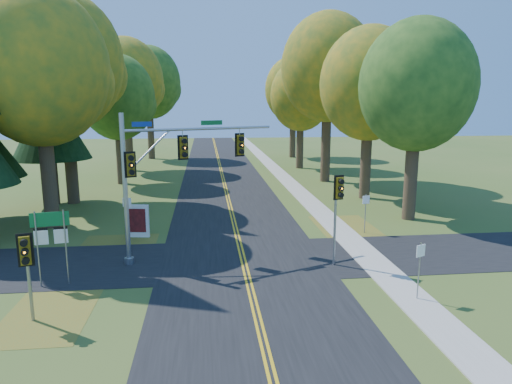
{
  "coord_description": "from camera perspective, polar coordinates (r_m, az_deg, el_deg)",
  "views": [
    {
      "loc": [
        -1.72,
        -19.18,
        7.56
      ],
      "look_at": [
        0.73,
        2.78,
        3.2
      ],
      "focal_mm": 32.0,
      "sensor_mm": 36.0,
      "label": 1
    }
  ],
  "objects": [
    {
      "name": "centerline_left",
      "position": [
        20.67,
        -1.45,
        -10.22
      ],
      "size": [
        0.1,
        160.0,
        0.01
      ],
      "primitive_type": "cube",
      "color": "gold",
      "rests_on": "road_main"
    },
    {
      "name": "ped_signal_pole",
      "position": [
        17.42,
        -26.8,
        -7.25
      ],
      "size": [
        0.5,
        0.6,
        3.25
      ],
      "rotation": [
        0.0,
        0.0,
        0.26
      ],
      "color": "gray",
      "rests_on": "ground"
    },
    {
      "name": "info_kiosk",
      "position": [
        26.76,
        -14.66,
        -3.54
      ],
      "size": [
        1.37,
        0.39,
        1.88
      ],
      "rotation": [
        0.0,
        0.0,
        -0.15
      ],
      "color": "white",
      "rests_on": "ground"
    },
    {
      "name": "east_signal_pole",
      "position": [
        21.1,
        10.21,
        -0.71
      ],
      "size": [
        0.49,
        0.58,
        4.33
      ],
      "rotation": [
        0.0,
        0.0,
        0.25
      ],
      "color": "#93969C",
      "rests_on": "ground"
    },
    {
      "name": "tree_w_a",
      "position": [
        30.13,
        -25.32,
        13.79
      ],
      "size": [
        8.0,
        8.0,
        14.15
      ],
      "color": "#38281C",
      "rests_on": "ground"
    },
    {
      "name": "route_sign_cluster",
      "position": [
        20.62,
        -24.28,
        -4.68
      ],
      "size": [
        1.5,
        0.31,
        3.24
      ],
      "rotation": [
        0.0,
        0.0,
        0.17
      ],
      "color": "gray",
      "rests_on": "ground"
    },
    {
      "name": "sidewalk_east",
      "position": [
        22.08,
        15.29,
        -9.2
      ],
      "size": [
        1.6,
        160.0,
        0.06
      ],
      "primitive_type": "cube",
      "color": "#9E998E",
      "rests_on": "ground"
    },
    {
      "name": "leaf_patch_w_far",
      "position": [
        18.77,
        -24.4,
        -13.63
      ],
      "size": [
        3.0,
        5.0,
        0.0
      ],
      "primitive_type": "cube",
      "color": "brown",
      "rests_on": "ground"
    },
    {
      "name": "reg_sign_e_north",
      "position": [
        27.31,
        13.55,
        -1.79
      ],
      "size": [
        0.44,
        0.1,
        2.31
      ],
      "rotation": [
        0.0,
        0.0,
        0.17
      ],
      "color": "gray",
      "rests_on": "ground"
    },
    {
      "name": "tree_e_a",
      "position": [
        30.97,
        19.52,
        12.33
      ],
      "size": [
        7.2,
        7.2,
        12.73
      ],
      "color": "#38281C",
      "rests_on": "ground"
    },
    {
      "name": "traffic_mast",
      "position": [
        22.13,
        -11.25,
        3.17
      ],
      "size": [
        7.32,
        3.25,
        7.1
      ],
      "rotation": [
        0.0,
        0.0,
        0.38
      ],
      "color": "#9B9EA4",
      "rests_on": "ground"
    },
    {
      "name": "tree_e_b",
      "position": [
        37.03,
        14.04,
        12.91
      ],
      "size": [
        7.6,
        7.6,
        13.33
      ],
      "color": "#38281C",
      "rests_on": "ground"
    },
    {
      "name": "tree_w_b",
      "position": [
        36.96,
        -22.83,
        14.67
      ],
      "size": [
        8.6,
        8.6,
        15.38
      ],
      "color": "#38281C",
      "rests_on": "ground"
    },
    {
      "name": "pine_c",
      "position": [
        37.0,
        -24.83,
        13.46
      ],
      "size": [
        5.6,
        5.6,
        20.56
      ],
      "color": "#38281C",
      "rests_on": "ground"
    },
    {
      "name": "reg_sign_e_south",
      "position": [
        18.73,
        19.8,
        -8.12
      ],
      "size": [
        0.42,
        0.21,
        2.32
      ],
      "rotation": [
        0.0,
        0.0,
        0.41
      ],
      "color": "gray",
      "rests_on": "ground"
    },
    {
      "name": "tree_w_d",
      "position": [
        53.08,
        -15.9,
        13.14
      ],
      "size": [
        8.2,
        8.2,
        14.56
      ],
      "color": "#38281C",
      "rests_on": "ground"
    },
    {
      "name": "centerline_right",
      "position": [
        20.69,
        -0.89,
        -10.2
      ],
      "size": [
        0.1,
        160.0,
        0.01
      ],
      "primitive_type": "cube",
      "color": "gold",
      "rests_on": "road_main"
    },
    {
      "name": "reg_sign_w",
      "position": [
        26.0,
        -15.77,
        -2.23
      ],
      "size": [
        0.47,
        0.16,
        2.52
      ],
      "rotation": [
        0.0,
        0.0,
        -0.26
      ],
      "color": "gray",
      "rests_on": "ground"
    },
    {
      "name": "tree_e_d",
      "position": [
        53.2,
        5.67,
        11.83
      ],
      "size": [
        7.0,
        7.0,
        12.32
      ],
      "color": "#38281C",
      "rests_on": "ground"
    },
    {
      "name": "tree_w_c",
      "position": [
        44.34,
        -16.85,
        11.19
      ],
      "size": [
        6.8,
        6.8,
        11.91
      ],
      "color": "#38281C",
      "rests_on": "ground"
    },
    {
      "name": "ground",
      "position": [
        20.69,
        -1.17,
        -10.28
      ],
      "size": [
        160.0,
        160.0,
        0.0
      ],
      "primitive_type": "plane",
      "color": "#39561E",
      "rests_on": "ground"
    },
    {
      "name": "leaf_patch_e",
      "position": [
        27.64,
        11.9,
        -4.95
      ],
      "size": [
        3.5,
        8.0,
        0.0
      ],
      "primitive_type": "cube",
      "color": "brown",
      "rests_on": "ground"
    },
    {
      "name": "tree_w_e",
      "position": [
        63.72,
        -13.2,
        13.13
      ],
      "size": [
        8.4,
        8.4,
        14.97
      ],
      "color": "#38281C",
      "rests_on": "ground"
    },
    {
      "name": "leaf_patch_w_near",
      "position": [
        24.84,
        -17.27,
        -7.06
      ],
      "size": [
        4.0,
        6.0,
        0.0
      ],
      "primitive_type": "cube",
      "color": "brown",
      "rests_on": "ground"
    },
    {
      "name": "tree_e_e",
      "position": [
        63.95,
        4.74,
        12.58
      ],
      "size": [
        7.8,
        7.8,
        13.74
      ],
      "color": "#38281C",
      "rests_on": "ground"
    },
    {
      "name": "tree_e_c",
      "position": [
        44.52,
        9.07,
        15.02
      ],
      "size": [
        8.8,
        8.8,
        15.79
      ],
      "color": "#38281C",
      "rests_on": "ground"
    },
    {
      "name": "road_cross",
      "position": [
        22.55,
        -1.63,
        -8.41
      ],
      "size": [
        60.0,
        6.0,
        0.02
      ],
      "primitive_type": "cube",
      "color": "black",
      "rests_on": "ground"
    },
    {
      "name": "road_main",
      "position": [
        20.68,
        -1.17,
        -10.25
      ],
      "size": [
        8.0,
        160.0,
        0.02
      ],
      "primitive_type": "cube",
      "color": "black",
      "rests_on": "ground"
    }
  ]
}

